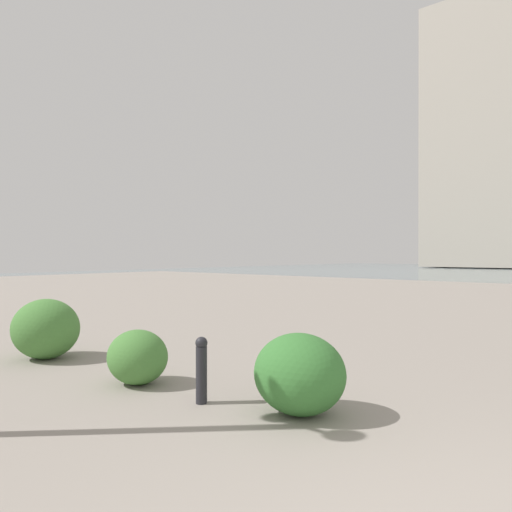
{
  "coord_description": "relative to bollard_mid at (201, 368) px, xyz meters",
  "views": [
    {
      "loc": [
        0.08,
        2.29,
        1.58
      ],
      "look_at": [
        7.86,
        -6.86,
        1.55
      ],
      "focal_mm": 33.1,
      "sensor_mm": 36.0,
      "label": 1
    }
  ],
  "objects": [
    {
      "name": "bollard_mid",
      "position": [
        0.0,
        0.0,
        0.0
      ],
      "size": [
        0.13,
        0.13,
        0.71
      ],
      "color": "#232328",
      "rests_on": "ground"
    },
    {
      "name": "building_slab",
      "position": [
        11.45,
        -63.65,
        16.6
      ],
      "size": [
        17.13,
        12.8,
        36.02
      ],
      "color": "#B2A899",
      "rests_on": "ground"
    },
    {
      "name": "shrub_round",
      "position": [
        1.14,
        -0.0,
        -0.04
      ],
      "size": [
        0.78,
        0.7,
        0.66
      ],
      "color": "#477F38",
      "rests_on": "ground"
    },
    {
      "name": "shrub_low",
      "position": [
        3.39,
        0.05,
        0.08
      ],
      "size": [
        1.07,
        0.96,
        0.91
      ],
      "color": "#477F38",
      "rests_on": "ground"
    },
    {
      "name": "shrub_wide",
      "position": [
        -0.99,
        -0.39,
        0.03
      ],
      "size": [
        0.94,
        0.85,
        0.8
      ],
      "color": "#387533",
      "rests_on": "ground"
    }
  ]
}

